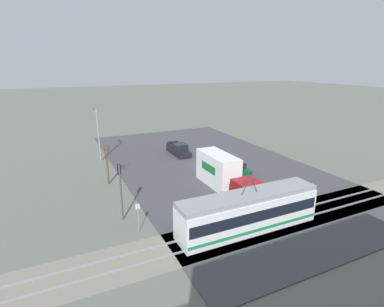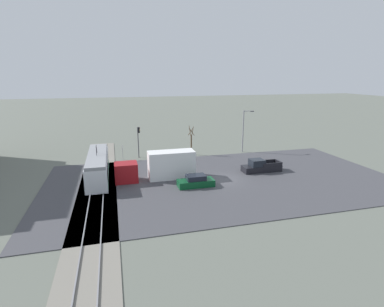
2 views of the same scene
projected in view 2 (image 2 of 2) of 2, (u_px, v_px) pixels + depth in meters
name	position (u px, v px, depth m)	size (l,w,h in m)	color
ground_plane	(223.00, 180.00, 39.11)	(320.00, 320.00, 0.00)	#60665B
road_surface	(223.00, 180.00, 39.10)	(23.89, 44.82, 0.08)	#424247
rail_bed	(97.00, 191.00, 35.18)	(52.40, 4.40, 0.22)	gray
light_rail_tram	(98.00, 166.00, 39.50)	(12.25, 2.60, 4.33)	white
box_truck	(161.00, 166.00, 39.07)	(2.45, 10.32, 3.60)	maroon
pickup_truck	(261.00, 167.00, 42.26)	(1.93, 5.53, 1.79)	black
sedan_car_0	(196.00, 182.00, 36.59)	(1.84, 4.44, 1.44)	#0C4723
traffic_light_pole	(139.00, 138.00, 49.03)	(0.28, 0.47, 5.10)	#47474C
street_tree	(191.00, 142.00, 51.13)	(1.17, 0.97, 4.97)	brown
street_lamp_near_crossing	(244.00, 128.00, 52.39)	(0.36, 1.95, 7.39)	gray
no_parking_sign	(123.00, 151.00, 48.14)	(0.32, 0.08, 2.48)	gray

